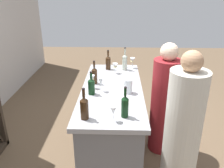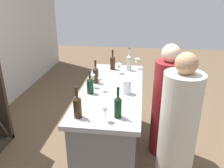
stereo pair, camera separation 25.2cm
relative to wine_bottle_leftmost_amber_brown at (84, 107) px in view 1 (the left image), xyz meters
The scene contains 16 objects.
ground_plane 1.33m from the wine_bottle_leftmost_amber_brown, 17.61° to the right, with size 12.00×12.00×0.00m, color brown.
bar_counter 0.97m from the wine_bottle_leftmost_amber_brown, 17.61° to the right, with size 1.84×0.74×0.96m.
wine_bottle_leftmost_amber_brown is the anchor object (origin of this frame).
wine_bottle_second_left_dark_green 0.38m from the wine_bottle_leftmost_amber_brown, 82.78° to the right, with size 0.07×0.07×0.31m.
wine_bottle_center_dark_green 0.55m from the wine_bottle_leftmost_amber_brown, ahead, with size 0.08×0.08×0.28m.
wine_bottle_second_right_amber_brown 0.87m from the wine_bottle_leftmost_amber_brown, ahead, with size 0.07×0.07×0.30m.
wine_bottle_rightmost_clear_pale 1.48m from the wine_bottle_leftmost_amber_brown, 15.77° to the right, with size 0.07×0.07×0.34m.
wine_bottle_far_right_amber_brown 1.44m from the wine_bottle_leftmost_amber_brown, ahead, with size 0.07×0.07×0.30m.
wine_glass_near_left 1.60m from the wine_bottle_leftmost_amber_brown, 18.93° to the right, with size 0.08×0.08×0.16m.
wine_glass_near_center 0.27m from the wine_bottle_leftmost_amber_brown, 97.27° to the right, with size 0.06×0.06×0.15m.
wine_glass_near_right 1.29m from the wine_bottle_leftmost_amber_brown, 11.64° to the right, with size 0.08×0.08×0.15m.
wine_glass_far_left 0.64m from the wine_bottle_leftmost_amber_brown, ahead, with size 0.06×0.06×0.17m.
wine_glass_far_center 0.72m from the wine_bottle_leftmost_amber_brown, ahead, with size 0.06×0.06×0.17m.
water_pitcher 0.74m from the wine_bottle_leftmost_amber_brown, 35.48° to the right, with size 0.10×0.10×0.17m.
person_left_guest 1.02m from the wine_bottle_leftmost_amber_brown, 85.32° to the right, with size 0.41×0.41×1.61m.
person_center_guest 1.30m from the wine_bottle_leftmost_amber_brown, 47.56° to the right, with size 0.36×0.36×1.50m.
Camera 1 is at (-2.64, -0.09, 2.11)m, focal length 37.34 mm.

